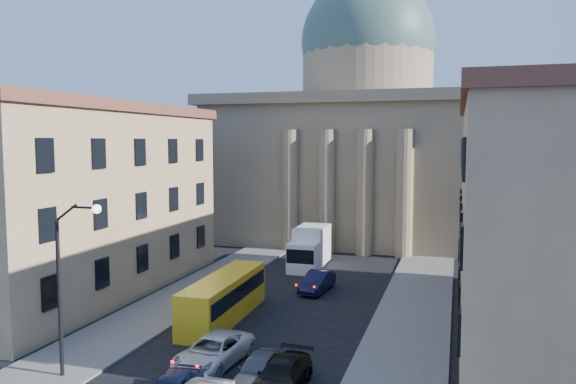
% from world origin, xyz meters
% --- Properties ---
extents(sidewalk_left, '(5.00, 60.00, 0.15)m').
position_xyz_m(sidewalk_left, '(-8.50, 18.00, 0.07)').
color(sidewalk_left, '#5E5C56').
rests_on(sidewalk_left, ground).
extents(sidewalk_right, '(5.00, 60.00, 0.15)m').
position_xyz_m(sidewalk_right, '(8.50, 18.00, 0.07)').
color(sidewalk_right, '#5E5C56').
rests_on(sidewalk_right, ground).
extents(church, '(68.02, 28.76, 36.60)m').
position_xyz_m(church, '(0.00, 55.47, 11.88)').
color(church, '#80704F').
rests_on(church, ground).
extents(building_left, '(11.60, 26.60, 14.70)m').
position_xyz_m(building_left, '(-17.00, 22.00, 7.42)').
color(building_left, tan).
rests_on(building_left, ground).
extents(building_right, '(11.60, 26.60, 14.70)m').
position_xyz_m(building_right, '(17.00, 22.00, 7.42)').
color(building_right, tan).
rests_on(building_right, ground).
extents(street_lamp, '(2.62, 0.44, 8.83)m').
position_xyz_m(street_lamp, '(-6.97, 8.00, 5.29)').
color(street_lamp, black).
rests_on(street_lamp, ground).
extents(car_left_mid, '(3.13, 5.79, 1.54)m').
position_xyz_m(car_left_mid, '(-0.92, 11.64, 0.77)').
color(car_left_mid, silver).
rests_on(car_left_mid, ground).
extents(car_right_mid, '(2.28, 5.05, 1.44)m').
position_xyz_m(car_right_mid, '(3.42, 9.82, 0.72)').
color(car_right_mid, black).
rests_on(car_right_mid, ground).
extents(car_right_far, '(1.76, 4.27, 1.45)m').
position_xyz_m(car_right_far, '(2.11, 10.26, 0.72)').
color(car_right_far, '#505055').
rests_on(car_right_far, ground).
extents(car_right_distant, '(2.07, 4.86, 1.56)m').
position_xyz_m(car_right_distant, '(0.80, 27.43, 0.78)').
color(car_right_distant, black).
rests_on(car_right_distant, ground).
extents(city_bus, '(2.58, 10.26, 2.88)m').
position_xyz_m(city_bus, '(-3.46, 18.93, 1.55)').
color(city_bus, gold).
rests_on(city_bus, ground).
extents(box_truck, '(2.77, 6.83, 3.73)m').
position_xyz_m(box_truck, '(-1.94, 35.47, 1.77)').
color(box_truck, silver).
rests_on(box_truck, ground).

